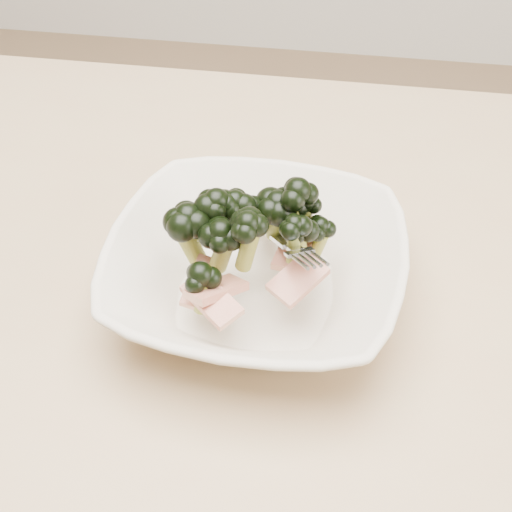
% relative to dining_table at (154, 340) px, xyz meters
% --- Properties ---
extents(dining_table, '(1.20, 0.80, 0.75)m').
position_rel_dining_table_xyz_m(dining_table, '(0.00, 0.00, 0.00)').
color(dining_table, tan).
rests_on(dining_table, ground).
extents(broccoli_dish, '(0.28, 0.28, 0.12)m').
position_rel_dining_table_xyz_m(broccoli_dish, '(0.11, -0.01, 0.14)').
color(broccoli_dish, beige).
rests_on(broccoli_dish, dining_table).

